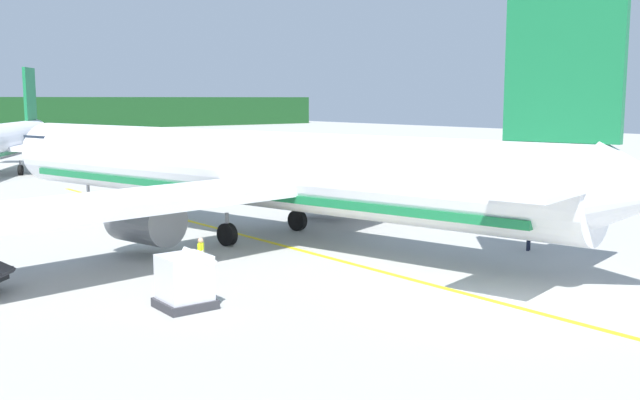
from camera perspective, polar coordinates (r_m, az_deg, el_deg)
The scene contains 6 objects.
ground at distance 66.58m, azimuth -21.49°, elevation 1.25°, with size 240.00×320.00×0.20m, color #A8A8A3.
airliner_foreground at distance 37.43m, azimuth -5.45°, elevation 2.33°, with size 34.42×41.36×11.90m.
cargo_container_near at distance 25.20m, azimuth -10.44°, elevation -6.23°, with size 1.78×1.78×1.94m.
crew_marshaller at distance 28.98m, azimuth -9.26°, elevation -4.23°, with size 0.45×0.53×1.65m.
crew_loader_left at distance 35.28m, azimuth 15.96°, elevation -2.28°, with size 0.60×0.37×1.62m.
apron_guide_line at distance 34.21m, azimuth -1.62°, elevation -3.91°, with size 0.30×60.00×0.01m, color yellow.
Camera 1 is at (-19.78, -15.17, 7.03)m, focal length 41.10 mm.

